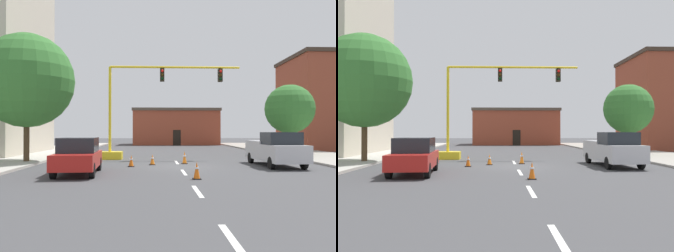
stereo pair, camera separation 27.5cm
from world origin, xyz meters
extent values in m
plane|color=#424244|center=(0.00, 0.00, 0.00)|extent=(160.00, 160.00, 0.00)
cube|color=#B2ADA3|center=(-11.56, 8.00, 0.07)|extent=(6.00, 56.00, 0.14)
cube|color=#9E998E|center=(11.56, 8.00, 0.07)|extent=(6.00, 56.00, 0.14)
cube|color=silver|center=(0.00, -14.00, 0.00)|extent=(0.16, 2.40, 0.01)
cube|color=silver|center=(0.00, -8.50, 0.00)|extent=(0.16, 2.40, 0.01)
cube|color=silver|center=(0.00, -3.00, 0.00)|extent=(0.16, 2.40, 0.01)
cube|color=silver|center=(0.00, 2.50, 0.00)|extent=(0.16, 2.40, 0.01)
cube|color=brown|center=(1.77, 33.47, 2.49)|extent=(12.53, 7.92, 4.98)
cube|color=#4C4238|center=(1.77, 33.47, 5.18)|extent=(12.83, 8.22, 0.40)
cube|color=black|center=(1.77, 29.49, 1.10)|extent=(1.10, 0.06, 2.20)
cube|color=yellow|center=(-4.70, 5.34, 0.28)|extent=(1.80, 1.20, 0.55)
cylinder|color=yellow|center=(-4.70, 5.34, 3.65)|extent=(0.20, 0.20, 6.20)
cylinder|color=yellow|center=(0.07, 5.34, 6.75)|extent=(9.53, 0.16, 0.16)
cube|color=black|center=(-0.88, 5.34, 6.18)|extent=(0.32, 0.36, 0.95)
sphere|color=red|center=(-0.88, 5.15, 6.45)|extent=(0.20, 0.20, 0.20)
sphere|color=#38280A|center=(-0.88, 5.15, 6.17)|extent=(0.20, 0.20, 0.20)
sphere|color=black|center=(-0.88, 5.15, 5.89)|extent=(0.20, 0.20, 0.20)
cube|color=black|center=(3.41, 5.34, 6.18)|extent=(0.32, 0.36, 0.95)
sphere|color=red|center=(3.41, 5.15, 6.45)|extent=(0.20, 0.20, 0.20)
sphere|color=#38280A|center=(3.41, 5.15, 6.17)|extent=(0.20, 0.20, 0.20)
sphere|color=black|center=(3.41, 5.15, 5.89)|extent=(0.20, 0.20, 0.20)
cylinder|color=#4C3823|center=(9.77, 8.32, 1.19)|extent=(0.36, 0.36, 2.37)
sphere|color=#33702D|center=(9.77, 8.32, 3.89)|extent=(4.05, 4.05, 4.05)
cylinder|color=#4C3823|center=(-9.60, 2.28, 1.51)|extent=(0.36, 0.36, 3.03)
sphere|color=#33702D|center=(-9.60, 2.28, 5.28)|extent=(5.99, 5.99, 5.99)
cube|color=#BCBCC1|center=(5.67, 0.05, 0.81)|extent=(2.15, 5.46, 0.95)
cube|color=#1E2328|center=(5.69, -0.85, 1.64)|extent=(1.89, 1.85, 0.70)
cube|color=#BCBCC1|center=(5.63, 1.24, 1.37)|extent=(2.08, 2.86, 0.16)
cylinder|color=black|center=(6.62, -1.76, 0.34)|extent=(0.24, 0.69, 0.68)
cylinder|color=black|center=(4.82, -1.81, 0.34)|extent=(0.24, 0.69, 0.68)
cylinder|color=black|center=(6.51, 1.91, 0.34)|extent=(0.24, 0.69, 0.68)
cylinder|color=black|center=(4.71, 1.86, 0.34)|extent=(0.24, 0.69, 0.68)
cube|color=#B21E19|center=(-5.09, -3.56, 0.69)|extent=(2.11, 4.60, 0.70)
cube|color=#1E2328|center=(-5.09, -3.46, 1.39)|extent=(1.83, 2.40, 0.70)
cylinder|color=black|center=(-6.00, -2.08, 0.34)|extent=(0.26, 0.69, 0.68)
cylinder|color=black|center=(-4.35, -1.99, 0.34)|extent=(0.26, 0.69, 0.68)
cylinder|color=black|center=(-5.82, -5.14, 0.34)|extent=(0.26, 0.69, 0.68)
cylinder|color=black|center=(-4.17, -5.04, 0.34)|extent=(0.26, 0.69, 0.68)
cube|color=black|center=(0.34, -5.53, 0.02)|extent=(0.36, 0.36, 0.04)
cone|color=orange|center=(0.34, -5.53, 0.40)|extent=(0.28, 0.28, 0.72)
cylinder|color=white|center=(0.34, -5.53, 0.48)|extent=(0.19, 0.19, 0.08)
cube|color=black|center=(-1.58, 0.95, 0.02)|extent=(0.36, 0.36, 0.04)
cone|color=orange|center=(-1.58, 0.95, 0.34)|extent=(0.28, 0.28, 0.60)
cylinder|color=white|center=(-1.58, 0.95, 0.41)|extent=(0.19, 0.19, 0.08)
cube|color=black|center=(0.43, 1.52, 0.02)|extent=(0.36, 0.36, 0.04)
cone|color=orange|center=(0.43, 1.52, 0.41)|extent=(0.28, 0.28, 0.75)
cylinder|color=white|center=(0.43, 1.52, 0.50)|extent=(0.19, 0.19, 0.08)
cube|color=black|center=(-2.79, -0.10, 0.02)|extent=(0.36, 0.36, 0.04)
cone|color=orange|center=(-2.79, -0.10, 0.35)|extent=(0.28, 0.28, 0.63)
cylinder|color=white|center=(-2.79, -0.10, 0.43)|extent=(0.19, 0.19, 0.08)
camera|label=1|loc=(-1.48, -20.53, 2.06)|focal=37.78mm
camera|label=2|loc=(-1.21, -20.54, 2.06)|focal=37.78mm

